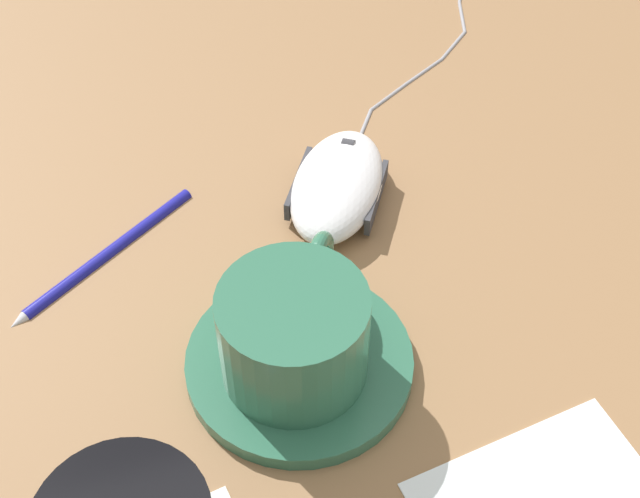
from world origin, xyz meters
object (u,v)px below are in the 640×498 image
(saucer, at_px, (300,364))
(coffee_cup, at_px, (295,332))
(computer_mouse, at_px, (337,185))
(pen, at_px, (105,252))

(saucer, bearing_deg, coffee_cup, -141.54)
(computer_mouse, bearing_deg, pen, 179.57)
(computer_mouse, bearing_deg, saucer, -118.24)
(coffee_cup, height_order, pen, coffee_cup)
(pen, bearing_deg, saucer, -53.17)
(saucer, xyz_separation_m, coffee_cup, (-0.00, -0.00, 0.04))
(computer_mouse, bearing_deg, coffee_cup, -118.87)
(saucer, relative_size, coffee_cup, 1.31)
(saucer, height_order, computer_mouse, computer_mouse)
(pen, bearing_deg, coffee_cup, -54.64)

